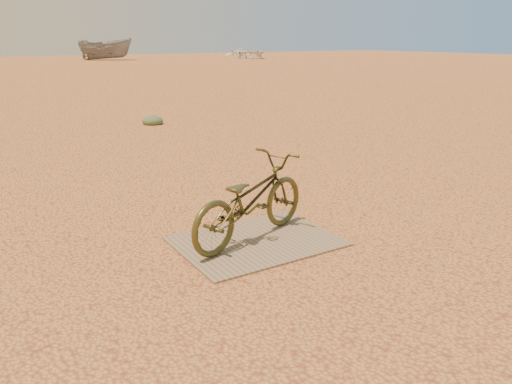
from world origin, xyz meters
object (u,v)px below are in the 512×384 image
plywood_board (256,241)px  boat_far_right (249,53)px  bicycle (250,199)px  boat_mid_right (105,49)px

plywood_board → boat_far_right: size_ratio=0.30×
bicycle → boat_far_right: 48.48m
plywood_board → boat_mid_right: size_ratio=0.32×
boat_mid_right → boat_far_right: boat_mid_right is taller
bicycle → boat_mid_right: 46.30m
bicycle → boat_mid_right: boat_mid_right is taller
plywood_board → boat_far_right: bearing=59.0°
boat_far_right → boat_mid_right: bearing=168.1°
plywood_board → boat_far_right: (24.97, 41.60, 0.54)m
plywood_board → bicycle: (-0.03, 0.07, 0.45)m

